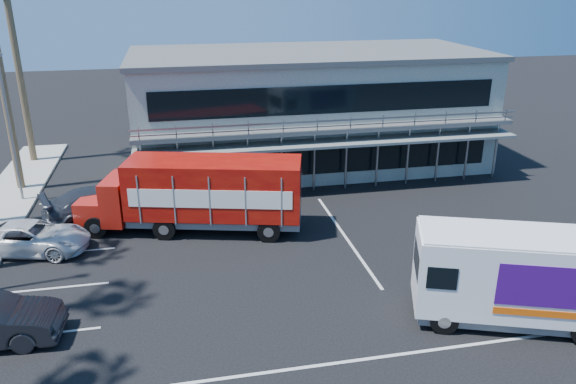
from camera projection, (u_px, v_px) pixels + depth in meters
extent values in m
plane|color=black|center=(321.00, 271.00, 23.80)|extent=(120.00, 120.00, 0.00)
cube|color=gray|center=(308.00, 110.00, 36.83)|extent=(22.00, 10.00, 7.00)
cube|color=#515454|center=(308.00, 53.00, 35.52)|extent=(22.40, 10.40, 0.30)
cube|color=#515454|center=(331.00, 130.00, 31.67)|extent=(22.00, 1.20, 0.25)
cube|color=gray|center=(334.00, 123.00, 30.99)|extent=(22.00, 0.08, 0.90)
cube|color=slate|center=(332.00, 143.00, 31.65)|extent=(22.00, 1.80, 0.15)
cube|color=black|center=(327.00, 160.00, 32.92)|extent=(20.00, 0.06, 1.60)
cube|color=black|center=(329.00, 99.00, 31.63)|extent=(20.00, 0.06, 1.60)
cylinder|color=brown|center=(5.00, 96.00, 30.92)|extent=(0.44, 0.44, 11.00)
cylinder|color=brown|center=(19.00, 72.00, 35.70)|extent=(0.44, 0.44, 12.00)
cylinder|color=gray|center=(11.00, 132.00, 29.73)|extent=(0.14, 0.14, 8.00)
cube|color=#AA170D|center=(97.00, 209.00, 27.52)|extent=(1.98, 2.61, 1.24)
cube|color=#AA170D|center=(118.00, 198.00, 27.26)|extent=(1.65, 2.75, 2.17)
cube|color=black|center=(117.00, 186.00, 27.04)|extent=(0.60, 2.13, 0.72)
cube|color=#B1190A|center=(214.00, 187.00, 26.80)|extent=(8.63, 4.57, 2.68)
cube|color=slate|center=(216.00, 218.00, 27.37)|extent=(8.53, 4.20, 0.31)
cube|color=white|center=(210.00, 199.00, 25.63)|extent=(7.35, 1.94, 0.88)
cube|color=white|center=(219.00, 180.00, 28.05)|extent=(7.35, 1.94, 0.88)
cylinder|color=black|center=(96.00, 228.00, 26.63)|extent=(1.11, 0.54, 1.07)
cylinder|color=black|center=(112.00, 209.00, 28.74)|extent=(1.11, 0.54, 1.07)
cylinder|color=black|center=(164.00, 229.00, 26.47)|extent=(1.11, 0.54, 1.07)
cylinder|color=black|center=(176.00, 210.00, 28.59)|extent=(1.11, 0.54, 1.07)
cylinder|color=black|center=(269.00, 231.00, 26.24)|extent=(1.11, 0.54, 1.07)
cylinder|color=black|center=(272.00, 212.00, 28.35)|extent=(1.11, 0.54, 1.07)
cube|color=white|center=(519.00, 273.00, 19.63)|extent=(7.48, 4.69, 2.83)
cube|color=slate|center=(512.00, 311.00, 20.19)|extent=(7.13, 4.36, 0.35)
cube|color=black|center=(417.00, 259.00, 19.98)|extent=(0.73, 1.89, 0.96)
cube|color=white|center=(525.00, 236.00, 19.11)|extent=(7.33, 4.60, 0.08)
cube|color=#3E0C6F|center=(555.00, 288.00, 18.31)|extent=(3.43, 1.27, 1.52)
cube|color=#3E0C6F|center=(535.00, 254.00, 20.58)|extent=(3.43, 1.27, 1.52)
cube|color=#F2590C|center=(549.00, 314.00, 18.67)|extent=(3.43, 1.26, 0.25)
cylinder|color=black|center=(444.00, 321.00, 19.50)|extent=(1.01, 0.59, 0.97)
cylinder|color=black|center=(438.00, 289.00, 21.48)|extent=(1.01, 0.59, 0.97)
cylinder|color=black|center=(566.00, 298.00, 20.87)|extent=(1.01, 0.59, 0.97)
imported|color=silver|center=(32.00, 237.00, 25.24)|extent=(5.47, 3.44, 1.41)
imported|color=#272B34|center=(103.00, 203.00, 28.64)|extent=(6.36, 4.14, 1.71)
imported|color=slate|center=(103.00, 208.00, 28.31)|extent=(4.74, 2.74, 1.52)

